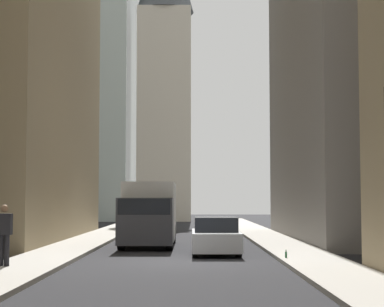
% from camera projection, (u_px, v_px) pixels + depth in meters
% --- Properties ---
extents(ground_plane, '(135.00, 135.00, 0.00)m').
position_uv_depth(ground_plane, '(177.00, 262.00, 22.06)').
color(ground_plane, black).
extents(sidewalk_right, '(90.00, 2.20, 0.14)m').
position_uv_depth(sidewalk_right, '(42.00, 260.00, 22.06)').
color(sidewalk_right, '#A8A399').
rests_on(sidewalk_right, ground_plane).
extents(sidewalk_left, '(90.00, 2.20, 0.14)m').
position_uv_depth(sidewalk_left, '(312.00, 260.00, 22.07)').
color(sidewalk_left, '#A8A399').
rests_on(sidewalk_left, ground_plane).
extents(church_spire, '(5.59, 5.59, 30.45)m').
position_uv_depth(church_spire, '(165.00, 57.00, 64.57)').
color(church_spire, beige).
rests_on(church_spire, ground_plane).
extents(delivery_truck, '(6.46, 2.25, 2.84)m').
position_uv_depth(delivery_truck, '(149.00, 213.00, 29.48)').
color(delivery_truck, silver).
rests_on(delivery_truck, ground_plane).
extents(sedan_silver, '(4.30, 1.78, 1.42)m').
position_uv_depth(sedan_silver, '(216.00, 237.00, 25.19)').
color(sedan_silver, '#B7BABF').
rests_on(sedan_silver, ground_plane).
extents(pedestrian, '(0.26, 0.44, 1.79)m').
position_uv_depth(pedestrian, '(4.00, 232.00, 19.44)').
color(pedestrian, black).
rests_on(pedestrian, sidewalk_right).
extents(discarded_bottle, '(0.07, 0.07, 0.27)m').
position_uv_depth(discarded_bottle, '(286.00, 255.00, 22.10)').
color(discarded_bottle, '#236033').
rests_on(discarded_bottle, sidewalk_left).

